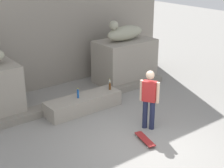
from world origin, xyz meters
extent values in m
plane|color=gray|center=(0.00, 0.00, 0.00)|extent=(40.00, 40.00, 0.00)
cube|color=gray|center=(2.64, 3.98, 0.79)|extent=(2.14, 1.31, 1.58)
ellipsoid|color=#A0A088|center=(2.64, 3.98, 1.84)|extent=(1.63, 0.67, 0.52)
sphere|color=#A0A088|center=(2.09, 3.94, 2.19)|extent=(0.32, 0.32, 0.32)
cube|color=gray|center=(0.00, 2.75, 0.23)|extent=(2.41, 0.73, 0.45)
cylinder|color=#1E233F|center=(0.72, 0.77, 0.41)|extent=(0.14, 0.14, 0.82)
cylinder|color=#1E233F|center=(0.82, 0.60, 0.41)|extent=(0.14, 0.14, 0.82)
cube|color=#B22626|center=(0.77, 0.69, 1.10)|extent=(0.35, 0.41, 0.56)
sphere|color=beige|center=(0.77, 0.69, 1.55)|extent=(0.23, 0.23, 0.23)
cylinder|color=beige|center=(0.66, 0.88, 1.09)|extent=(0.09, 0.09, 0.58)
cylinder|color=beige|center=(0.89, 0.49, 1.09)|extent=(0.09, 0.09, 0.58)
cube|color=maroon|center=(0.21, 0.21, 0.07)|extent=(0.39, 0.82, 0.02)
cylinder|color=white|center=(0.21, -0.10, 0.03)|extent=(0.04, 0.06, 0.06)
cylinder|color=white|center=(0.07, -0.06, 0.03)|extent=(0.04, 0.06, 0.06)
cylinder|color=white|center=(0.36, 0.48, 0.03)|extent=(0.04, 0.06, 0.06)
cylinder|color=white|center=(0.22, 0.52, 0.03)|extent=(0.04, 0.06, 0.06)
cylinder|color=#194C99|center=(-0.18, 2.75, 0.57)|extent=(0.06, 0.06, 0.24)
cylinder|color=#194C99|center=(-0.18, 2.75, 0.72)|extent=(0.03, 0.03, 0.06)
cylinder|color=yellow|center=(-0.18, 2.75, 0.76)|extent=(0.03, 0.03, 0.01)
cylinder|color=#593314|center=(0.99, 2.72, 0.55)|extent=(0.07, 0.07, 0.20)
cylinder|color=#593314|center=(0.99, 2.72, 0.68)|extent=(0.03, 0.03, 0.06)
cylinder|color=yellow|center=(0.99, 2.72, 0.72)|extent=(0.04, 0.04, 0.01)
cylinder|color=silver|center=(1.08, 2.85, 0.57)|extent=(0.07, 0.07, 0.23)
cylinder|color=silver|center=(1.08, 2.85, 0.71)|extent=(0.03, 0.03, 0.06)
cylinder|color=yellow|center=(1.08, 2.85, 0.75)|extent=(0.04, 0.04, 0.01)
cube|color=gray|center=(0.00, 3.30, 0.10)|extent=(7.42, 0.50, 0.20)
camera|label=1|loc=(-5.14, -5.37, 4.52)|focal=54.97mm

